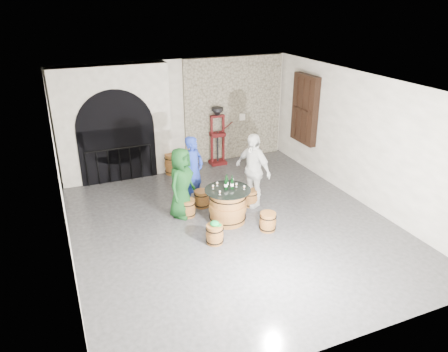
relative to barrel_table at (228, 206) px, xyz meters
name	(u,v)px	position (x,y,z in m)	size (l,w,h in m)	color
ground	(231,224)	(0.03, -0.14, -0.40)	(8.00, 8.00, 0.00)	#2C2C2F
wall_back	(177,114)	(0.03, 3.86, 1.20)	(8.00, 8.00, 0.00)	silver
wall_front	(349,256)	(0.03, -4.14, 1.20)	(8.00, 8.00, 0.00)	silver
wall_left	(61,185)	(-3.47, -0.14, 1.20)	(8.00, 8.00, 0.00)	silver
wall_right	(362,139)	(3.53, -0.14, 1.20)	(8.00, 8.00, 0.00)	silver
ceiling	(232,85)	(0.03, -0.14, 2.80)	(8.00, 8.00, 0.00)	beige
stone_facing_panel	(234,109)	(1.83, 3.80, 1.20)	(3.20, 0.12, 3.18)	#A0977F
arched_opening	(114,124)	(-1.87, 3.59, 1.18)	(3.10, 0.60, 3.19)	silver
shuttered_window	(305,109)	(3.41, 2.26, 1.40)	(0.23, 1.10, 2.00)	black
barrel_table	(228,206)	(0.00, 0.00, 0.00)	(1.06, 1.06, 0.82)	brown
barrel_stool_left	(188,208)	(-0.78, 0.60, -0.19)	(0.39, 0.39, 0.43)	brown
barrel_stool_far	(202,199)	(-0.30, 0.94, -0.19)	(0.39, 0.39, 0.43)	brown
barrel_stool_right	(250,198)	(0.84, 0.52, -0.19)	(0.39, 0.39, 0.43)	brown
barrel_stool_near_right	(268,222)	(0.67, -0.72, -0.19)	(0.39, 0.39, 0.43)	brown
barrel_stool_near_left	(215,234)	(-0.62, -0.76, -0.19)	(0.39, 0.39, 0.43)	brown
green_cap	(215,224)	(-0.62, -0.76, 0.06)	(0.24, 0.19, 0.11)	#0C8532
person_green	(181,183)	(-0.88, 0.68, 0.45)	(0.83, 0.54, 1.70)	#103B16
person_blue	(194,170)	(-0.39, 1.22, 0.47)	(0.64, 0.42, 1.75)	navy
person_white	(253,170)	(0.91, 0.56, 0.53)	(1.09, 0.46, 1.87)	silver
wine_bottle_left	(226,184)	(-0.03, 0.03, 0.54)	(0.08, 0.08, 0.32)	black
wine_bottle_center	(232,183)	(0.11, 0.00, 0.54)	(0.08, 0.08, 0.32)	black
wine_bottle_right	(227,182)	(0.03, 0.12, 0.54)	(0.08, 0.08, 0.32)	black
tasting_glass_a	(220,193)	(-0.27, -0.18, 0.46)	(0.05, 0.05, 0.10)	#C66D26
tasting_glass_b	(236,185)	(0.24, 0.04, 0.46)	(0.05, 0.05, 0.10)	#C66D26
tasting_glass_c	(217,184)	(-0.14, 0.28, 0.46)	(0.05, 0.05, 0.10)	#C66D26
tasting_glass_d	(233,181)	(0.26, 0.31, 0.46)	(0.05, 0.05, 0.10)	#C66D26
tasting_glass_e	(244,187)	(0.35, -0.14, 0.46)	(0.05, 0.05, 0.10)	#C66D26
tasting_glass_f	(213,187)	(-0.29, 0.16, 0.46)	(0.05, 0.05, 0.10)	#C66D26
side_barrel	(172,164)	(-0.37, 3.26, -0.10)	(0.46, 0.46, 0.62)	brown
corking_press	(218,132)	(1.16, 3.47, 0.63)	(0.73, 0.41, 1.78)	#450C0B
control_box	(242,117)	(2.08, 3.72, 0.95)	(0.18, 0.10, 0.22)	silver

